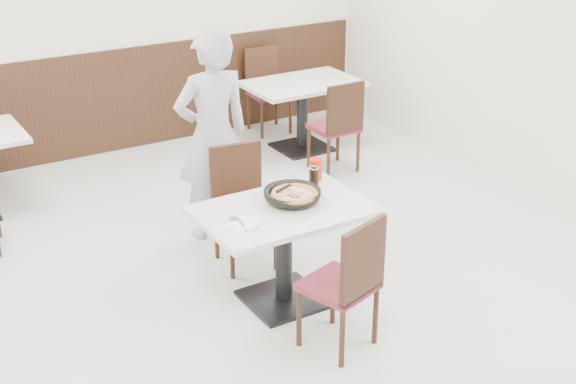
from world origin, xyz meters
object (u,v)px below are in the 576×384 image
main_table (284,255)px  pizza_pan (292,196)px  cola_glass (314,177)px  bg_table_right (302,116)px  side_plate (244,224)px  bg_chair_right_far (269,92)px  diner_person (213,136)px  chair_far (245,209)px  pizza (294,196)px  chair_near (338,282)px  red_cup (315,169)px  bg_chair_right_near (334,125)px

main_table → pizza_pan: pizza_pan is taller
cola_glass → bg_table_right: 2.79m
main_table → side_plate: side_plate is taller
side_plate → bg_chair_right_far: bg_chair_right_far is taller
cola_glass → diner_person: size_ratio=0.07×
chair_far → pizza: 0.71m
chair_near → pizza: (0.08, 0.67, 0.34)m
side_plate → pizza_pan: bearing=18.4°
chair_far → bg_chair_right_far: size_ratio=1.00×
cola_glass → pizza: bearing=-144.1°
pizza → red_cup: (0.37, 0.31, 0.02)m
bg_table_right → pizza: bearing=-123.2°
red_cup → bg_chair_right_near: (1.27, 1.62, -0.35)m
chair_near → bg_chair_right_far: (1.75, 3.94, 0.00)m
chair_near → chair_far: size_ratio=1.00×
diner_person → bg_table_right: 2.26m
bg_table_right → bg_chair_right_far: bearing=91.9°
side_plate → cola_glass: (0.76, 0.33, 0.06)m
cola_glass → bg_chair_right_far: bearing=65.9°
main_table → bg_chair_right_far: size_ratio=1.26×
pizza_pan → side_plate: bearing=-161.6°
pizza_pan → red_cup: 0.45m
bg_chair_right_near → chair_far: bearing=-142.9°
side_plate → pizza: bearing=13.7°
pizza_pan → red_cup: size_ratio=2.45×
pizza_pan → bg_chair_right_near: 2.51m
cola_glass → red_cup: red_cup is taller
pizza_pan → bg_table_right: bearing=56.5°
bg_chair_right_far → pizza_pan: bearing=66.5°
red_cup → bg_table_right: (1.32, 2.29, -0.45)m
pizza → bg_chair_right_near: bearing=49.4°
red_cup → main_table: bearing=-145.5°
side_plate → diner_person: diner_person is taller
pizza_pan → cola_glass: 0.34m
chair_far → bg_chair_right_near: size_ratio=1.00×
red_cup → bg_chair_right_near: bg_chair_right_near is taller
chair_far → pizza: (0.06, -0.62, 0.34)m
chair_far → red_cup: (0.44, -0.32, 0.35)m
diner_person → bg_chair_right_near: bearing=-155.5°
red_cup → diner_person: (-0.40, 0.92, 0.06)m
red_cup → bg_table_right: 2.68m
diner_person → main_table: bearing=88.9°
diner_person → chair_far: bearing=88.6°
bg_chair_right_near → bg_chair_right_far: 1.35m
bg_chair_right_far → main_table: bearing=65.5°
side_plate → cola_glass: bearing=23.5°
pizza → bg_chair_right_far: 3.69m
chair_near → bg_table_right: bearing=44.2°
cola_glass → bg_chair_right_far: size_ratio=0.14×
pizza_pan → bg_chair_right_near: bearing=48.9°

